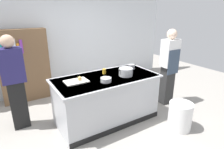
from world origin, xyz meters
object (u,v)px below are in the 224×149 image
Objects in this scene: person_chef at (169,66)px; person_guest at (14,81)px; bookshelf at (24,66)px; onion at (80,78)px; trash_bin at (180,116)px; juice_cup at (104,71)px; sauce_pan at (131,67)px; stock_pot at (126,72)px; mixing_bowl at (106,80)px.

person_chef and person_guest have the same top height.
person_guest is 1.20m from bookshelf.
onion is 1.95m from trash_bin.
juice_cup is at bearing -52.44° from bookshelf.
person_guest is (-3.05, 0.76, -0.00)m from person_chef.
person_chef reaches higher than bookshelf.
bookshelf reaches higher than juice_cup.
juice_cup is (-0.64, 0.04, -0.00)m from sauce_pan.
juice_cup is at bearing 176.69° from sauce_pan.
stock_pot is 0.43m from juice_cup.
bookshelf reaches higher than onion.
person_chef reaches higher than mixing_bowl.
sauce_pan is at bearing 23.14° from mixing_bowl.
sauce_pan is 2.25m from person_guest.
onion is 0.04× the size of person_guest.
person_guest reaches higher than onion.
stock_pot is 0.19× the size of person_chef.
person_guest is at bearing 148.17° from mixing_bowl.
mixing_bowl is at bearing 110.77° from person_chef.
person_chef is at bearing -11.74° from juice_cup.
onion is 0.58m from juice_cup.
trash_bin is at bearing -51.87° from juice_cup.
juice_cup is at bearing 64.52° from mixing_bowl.
mixing_bowl is (-0.83, -0.36, -0.01)m from sauce_pan.
stock_pot is 1.57× the size of sauce_pan.
juice_cup is 2.03m from bookshelf.
juice_cup reaches higher than trash_bin.
bookshelf is at bearing 128.71° from stock_pot.
sauce_pan is at bearing 38.38° from stock_pot.
person_chef is at bearing -0.04° from stock_pot.
sauce_pan is at bearing -41.15° from bookshelf.
onion is 0.39× the size of mixing_bowl.
person_chef is 1.01× the size of bookshelf.
person_guest is at bearing 157.59° from stock_pot.
mixing_bowl is at bearing -170.36° from stock_pot.
person_chef is (1.20, -0.00, -0.06)m from stock_pot.
person_guest is at bearing 146.65° from trash_bin.
person_chef is 1.00× the size of person_guest.
sauce_pan is at bearing 4.22° from onion.
onion is at bearing 102.89° from person_chef.
bookshelf reaches higher than sauce_pan.
stock_pot is 1.28m from trash_bin.
bookshelf reaches higher than stock_pot.
onion is 0.74× the size of juice_cup.
person_chef is at bearing 56.24° from trash_bin.
person_chef is 3.34m from bookshelf.
juice_cup is (0.19, 0.39, 0.01)m from mixing_bowl.
onion reaches higher than mixing_bowl.
trash_bin is 1.23m from person_chef.
onion is 0.89m from stock_pot.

